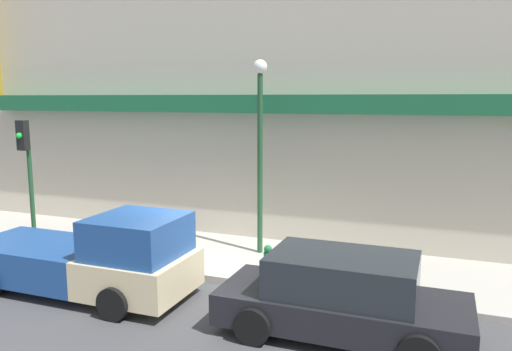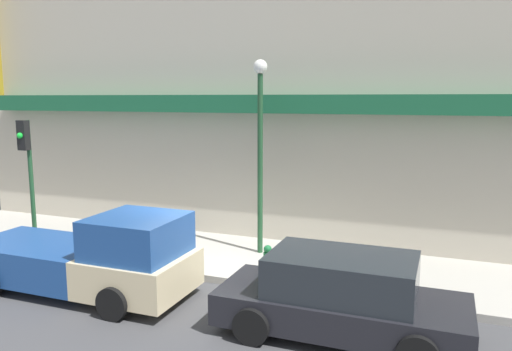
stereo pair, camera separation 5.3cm
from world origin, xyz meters
The scene contains 8 objects.
ground_plane centered at (0.00, 0.00, 0.00)m, with size 80.00×80.00×0.00m, color #424244.
sidewalk centered at (0.00, 1.70, 0.08)m, with size 36.00×3.39×0.17m.
building centered at (-0.02, 4.87, 4.78)m, with size 19.80×3.80×11.25m.
pickup_truck centered at (-1.79, -1.47, 0.80)m, with size 5.22×2.14×1.84m.
parked_car centered at (3.69, -1.47, 0.73)m, with size 4.44×2.00×1.50m.
fire_hydrant centered at (1.57, 0.53, 0.53)m, with size 0.20×0.20×0.72m.
street_lamp centered at (0.78, 2.11, 3.36)m, with size 0.36×0.36×5.05m.
traffic_light centered at (-5.30, 0.34, 2.58)m, with size 0.28×0.42×3.50m.
Camera 1 is at (5.26, -9.97, 4.26)m, focal length 35.00 mm.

